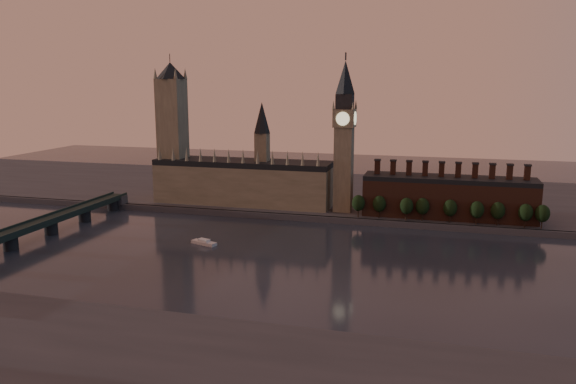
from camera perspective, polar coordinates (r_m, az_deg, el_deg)
name	(u,v)px	position (r m, az deg, el deg)	size (l,w,h in m)	color
ground	(287,264)	(291.06, -0.08, -7.29)	(900.00, 900.00, 0.00)	black
north_bank	(345,194)	(459.24, 5.78, -0.22)	(900.00, 182.00, 4.00)	#45454A
palace_of_westminster	(244,180)	(411.29, -4.52, 1.25)	(130.00, 30.30, 74.00)	gray
victoria_tower	(172,127)	(428.60, -11.66, 6.50)	(24.00, 24.00, 108.00)	gray
big_ben	(344,135)	(383.19, 5.73, 5.81)	(15.00, 15.00, 107.00)	gray
chimney_block	(448,197)	(383.68, 15.98, -0.45)	(110.00, 25.00, 37.00)	#542D20
embankment_tree_0	(358,203)	(372.48, 7.16, -1.12)	(8.60, 8.60, 14.88)	black
embankment_tree_1	(379,204)	(372.03, 9.26, -1.20)	(8.60, 8.60, 14.88)	black
embankment_tree_2	(407,206)	(368.94, 11.95, -1.40)	(8.60, 8.60, 14.88)	black
embankment_tree_3	(423,206)	(370.31, 13.51, -1.42)	(8.60, 8.60, 14.88)	black
embankment_tree_4	(450,208)	(369.97, 16.15, -1.57)	(8.60, 8.60, 14.88)	black
embankment_tree_5	(477,210)	(369.78, 18.64, -1.72)	(8.60, 8.60, 14.88)	black
embankment_tree_6	(498,211)	(371.84, 20.55, -1.78)	(8.60, 8.60, 14.88)	black
embankment_tree_7	(526,213)	(372.64, 22.99, -1.93)	(8.60, 8.60, 14.88)	black
embankment_tree_8	(543,214)	(373.83, 24.45, -2.01)	(8.60, 8.60, 14.88)	black
westminster_bridge	(28,230)	(358.56, -24.90, -3.56)	(14.00, 200.00, 11.55)	#1D2D29
river_boat	(204,242)	(327.64, -8.53, -5.08)	(16.67, 9.40, 3.21)	silver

